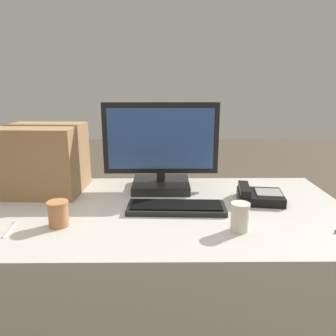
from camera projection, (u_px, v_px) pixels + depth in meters
The scene contains 8 objects.
office_desk at pixel (145, 281), 1.54m from camera, with size 1.80×0.90×0.74m.
monitor at pixel (161, 154), 1.65m from camera, with size 0.57×0.26×0.44m.
keyboard at pixel (176, 207), 1.41m from camera, with size 0.43×0.17×0.03m.
desk_phone at pixel (258, 196), 1.52m from camera, with size 0.23×0.21×0.07m.
paper_cup_left at pixel (58, 214), 1.25m from camera, with size 0.08×0.08×0.10m.
paper_cup_right at pixel (240, 217), 1.21m from camera, with size 0.07×0.07×0.11m.
spoon at pixel (12, 226), 1.25m from camera, with size 0.03×0.15×0.00m.
cardboard_box at pixel (44, 159), 1.62m from camera, with size 0.39×0.34×0.34m.
Camera 1 is at (0.10, -1.35, 1.28)m, focal length 35.00 mm.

